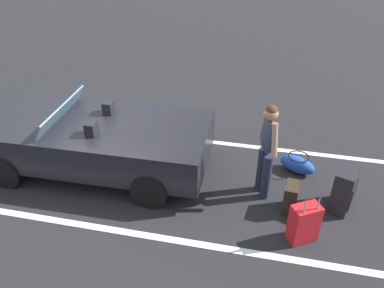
{
  "coord_description": "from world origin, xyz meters",
  "views": [
    {
      "loc": [
        -2.91,
        5.16,
        4.21
      ],
      "look_at": [
        -1.8,
        0.02,
        0.75
      ],
      "focal_mm": 35.52,
      "sensor_mm": 36.0,
      "label": 1
    }
  ],
  "objects_px": {
    "suitcase_small_carryon": "(290,198)",
    "traveler_person": "(267,147)",
    "duffel_bag": "(297,164)",
    "suitcase_medium_bright": "(304,223)",
    "suitcase_large_black": "(344,190)",
    "convertible_car": "(82,138)"
  },
  "relations": [
    {
      "from": "suitcase_small_carryon",
      "to": "traveler_person",
      "type": "xyz_separation_m",
      "value": [
        0.45,
        -0.32,
        0.68
      ]
    },
    {
      "from": "duffel_bag",
      "to": "suitcase_small_carryon",
      "type": "bearing_deg",
      "value": 82.82
    },
    {
      "from": "suitcase_medium_bright",
      "to": "duffel_bag",
      "type": "xyz_separation_m",
      "value": [
        0.04,
        -1.64,
        -0.15
      ]
    },
    {
      "from": "suitcase_medium_bright",
      "to": "suitcase_large_black",
      "type": "bearing_deg",
      "value": -68.63
    },
    {
      "from": "traveler_person",
      "to": "suitcase_large_black",
      "type": "bearing_deg",
      "value": 149.43
    },
    {
      "from": "suitcase_medium_bright",
      "to": "traveler_person",
      "type": "xyz_separation_m",
      "value": [
        0.63,
        -0.91,
        0.62
      ]
    },
    {
      "from": "suitcase_large_black",
      "to": "duffel_bag",
      "type": "height_order",
      "value": "suitcase_large_black"
    },
    {
      "from": "convertible_car",
      "to": "suitcase_large_black",
      "type": "distance_m",
      "value": 4.49
    },
    {
      "from": "suitcase_small_carryon",
      "to": "duffel_bag",
      "type": "bearing_deg",
      "value": 90.01
    },
    {
      "from": "convertible_car",
      "to": "duffel_bag",
      "type": "height_order",
      "value": "convertible_car"
    },
    {
      "from": "suitcase_small_carryon",
      "to": "duffel_bag",
      "type": "height_order",
      "value": "suitcase_small_carryon"
    },
    {
      "from": "convertible_car",
      "to": "suitcase_medium_bright",
      "type": "bearing_deg",
      "value": 164.07
    },
    {
      "from": "suitcase_small_carryon",
      "to": "suitcase_large_black",
      "type": "bearing_deg",
      "value": 22.95
    },
    {
      "from": "suitcase_small_carryon",
      "to": "suitcase_medium_bright",
      "type": "bearing_deg",
      "value": -66.17
    },
    {
      "from": "suitcase_large_black",
      "to": "suitcase_small_carryon",
      "type": "bearing_deg",
      "value": -143.35
    },
    {
      "from": "suitcase_large_black",
      "to": "traveler_person",
      "type": "xyz_separation_m",
      "value": [
        1.25,
        -0.09,
        0.56
      ]
    },
    {
      "from": "suitcase_medium_bright",
      "to": "duffel_bag",
      "type": "height_order",
      "value": "suitcase_medium_bright"
    },
    {
      "from": "suitcase_medium_bright",
      "to": "suitcase_small_carryon",
      "type": "height_order",
      "value": "suitcase_medium_bright"
    },
    {
      "from": "convertible_car",
      "to": "suitcase_small_carryon",
      "type": "xyz_separation_m",
      "value": [
        -3.68,
        0.44,
        -0.34
      ]
    },
    {
      "from": "convertible_car",
      "to": "suitcase_medium_bright",
      "type": "relative_size",
      "value": 4.88
    },
    {
      "from": "convertible_car",
      "to": "suitcase_small_carryon",
      "type": "relative_size",
      "value": 8.34
    },
    {
      "from": "suitcase_large_black",
      "to": "suitcase_small_carryon",
      "type": "relative_size",
      "value": 1.48
    }
  ]
}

